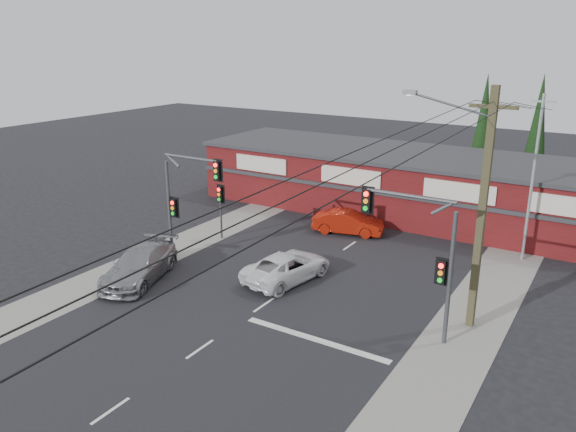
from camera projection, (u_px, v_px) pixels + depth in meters
The scene contains 18 objects.
ground at pixel (265, 305), 25.70m from camera, with size 120.00×120.00×0.00m, color black.
road_strip at pixel (317, 268), 29.75m from camera, with size 14.00×70.00×0.01m, color black.
verge_left at pixel (195, 239), 34.00m from camera, with size 3.00×70.00×0.02m, color gray.
verge_right at pixel (481, 307), 25.48m from camera, with size 3.00×70.00×0.02m, color gray.
stop_line at pixel (316, 339), 22.72m from camera, with size 6.50×0.35×0.01m, color silver.
white_suv at pixel (287, 267), 28.14m from camera, with size 2.33×5.06×1.41m, color white.
silver_suv at pixel (140, 265), 28.11m from camera, with size 2.23×5.50×1.60m, color gray.
red_sedan at pixel (348, 222), 34.85m from camera, with size 1.52×4.36×1.44m, color #9B1909.
lane_dashes at pixel (365, 235), 34.72m from camera, with size 0.12×59.89×0.01m.
shop_building at pixel (388, 180), 39.30m from camera, with size 27.30×8.40×4.22m.
conifer_near at pixel (483, 125), 41.72m from camera, with size 1.80×1.80×9.25m.
conifer_far at pixel (538, 125), 41.58m from camera, with size 1.80×1.80×9.25m.
traffic_mast_left at pixel (183, 193), 29.34m from camera, with size 3.77×0.27×5.97m.
traffic_mast_right at pixel (424, 245), 21.87m from camera, with size 3.96×0.27×5.97m.
pedestal_signal at pixel (220, 200), 33.44m from camera, with size 0.55×0.27×3.38m.
utility_pole at pixel (479, 203), 22.28m from camera, with size 4.38×0.59×10.00m.
steel_pole at pixel (533, 177), 29.48m from camera, with size 1.20×0.16×9.00m.
power_lines at pixel (450, 131), 16.70m from camera, with size 2.01×29.00×1.22m.
Camera 1 is at (13.14, -19.20, 11.69)m, focal length 35.00 mm.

